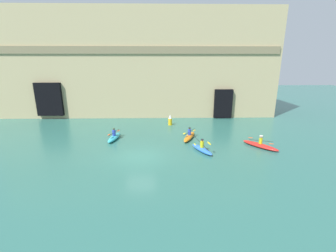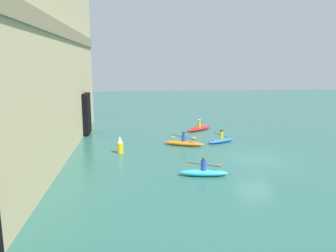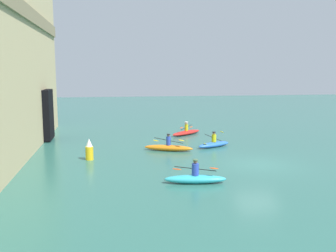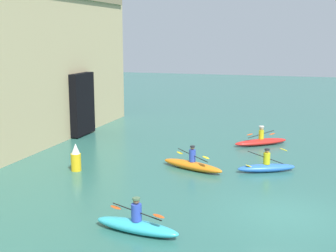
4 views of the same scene
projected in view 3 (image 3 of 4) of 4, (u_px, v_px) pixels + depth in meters
name	position (u px, v px, depth m)	size (l,w,h in m)	color
ground_plane	(257.00, 164.00, 21.90)	(120.00, 120.00, 0.00)	#2D665B
kayak_cyan	(195.00, 178.00, 18.17)	(1.13, 3.09, 1.19)	#33B2C6
kayak_red	(186.00, 132.00, 32.05)	(2.74, 3.19, 1.13)	red
kayak_blue	(214.00, 144.00, 26.81)	(1.81, 2.81, 1.12)	blue
kayak_orange	(168.00, 147.00, 25.58)	(1.82, 3.36, 1.18)	orange
marker_buoy	(89.00, 150.00, 22.94)	(0.48, 0.48, 1.33)	yellow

